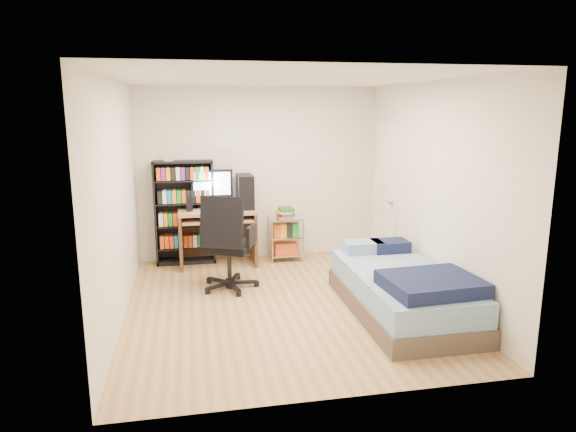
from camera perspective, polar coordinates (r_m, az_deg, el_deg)
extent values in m
cube|color=tan|center=(5.97, -0.47, -9.89)|extent=(3.50, 4.00, 0.04)
cube|color=white|center=(5.55, -0.51, 15.25)|extent=(3.50, 4.00, 0.04)
cube|color=white|center=(7.59, -3.28, 4.76)|extent=(3.50, 0.04, 2.50)
cube|color=white|center=(3.70, 5.26, -3.04)|extent=(3.50, 0.04, 2.50)
cube|color=white|center=(5.58, -18.67, 1.50)|extent=(0.04, 4.00, 2.50)
cube|color=white|center=(6.19, 15.87, 2.66)|extent=(0.04, 4.00, 2.50)
cube|color=black|center=(7.43, -11.43, 0.37)|extent=(0.83, 0.28, 1.47)
cube|color=black|center=(7.55, -11.27, -3.40)|extent=(0.77, 0.26, 0.02)
cube|color=#CD561B|center=(7.51, -11.30, -2.64)|extent=(0.72, 0.22, 0.18)
cube|color=black|center=(7.47, -11.37, -1.02)|extent=(0.77, 0.26, 0.02)
cube|color=#1C86CA|center=(7.44, -11.40, -0.24)|extent=(0.72, 0.22, 0.18)
cube|color=black|center=(7.40, -11.47, 1.42)|extent=(0.77, 0.26, 0.02)
cube|color=orange|center=(7.38, -11.50, 2.21)|extent=(0.72, 0.22, 0.18)
cube|color=black|center=(7.35, -11.57, 3.89)|extent=(0.77, 0.26, 0.02)
cube|color=#1F8E2C|center=(7.33, -11.61, 4.70)|extent=(0.72, 0.22, 0.18)
cube|color=silver|center=(7.32, -13.13, 6.21)|extent=(0.13, 0.12, 0.06)
cube|color=#AA8157|center=(7.25, -7.90, 0.56)|extent=(1.07, 0.59, 0.04)
cube|color=#3A2920|center=(7.33, -11.82, -2.67)|extent=(0.04, 0.59, 0.76)
cube|color=#3A2920|center=(7.38, -3.83, -2.34)|extent=(0.04, 0.59, 0.76)
cube|color=#3A2920|center=(7.60, -7.93, -1.85)|extent=(1.03, 0.03, 0.70)
cube|color=#AA8157|center=(7.19, -7.83, -0.41)|extent=(0.96, 0.48, 0.03)
cube|color=black|center=(7.16, -7.83, -0.24)|extent=(0.47, 0.16, 0.03)
cube|color=black|center=(7.30, -8.45, 3.60)|extent=(0.58, 0.05, 0.39)
cube|color=#CCE0FF|center=(7.27, -8.44, 3.57)|extent=(0.51, 0.01, 0.32)
cube|color=black|center=(7.29, -4.79, 2.74)|extent=(0.21, 0.45, 0.47)
cube|color=black|center=(7.17, -10.89, 1.24)|extent=(0.09, 0.09, 0.18)
cube|color=black|center=(7.14, -6.42, 1.33)|extent=(0.09, 0.09, 0.18)
cylinder|color=black|center=(6.41, -6.52, -5.37)|extent=(0.06, 0.06, 0.42)
cube|color=black|center=(6.35, -6.57, -3.37)|extent=(0.70, 0.70, 0.09)
cube|color=black|center=(6.04, -7.37, -0.72)|extent=(0.53, 0.35, 0.61)
cube|color=black|center=(6.40, -9.06, -1.87)|extent=(0.17, 0.32, 0.24)
cube|color=black|center=(6.23, -4.09, -2.15)|extent=(0.17, 0.32, 0.24)
cylinder|color=silver|center=(7.31, -1.76, -2.98)|extent=(0.02, 0.02, 0.63)
cylinder|color=silver|center=(7.41, 1.74, -2.78)|extent=(0.02, 0.02, 0.63)
cylinder|color=silver|center=(7.62, -2.21, -2.36)|extent=(0.02, 0.02, 0.63)
cylinder|color=silver|center=(7.71, 1.16, -2.18)|extent=(0.02, 0.02, 0.63)
cube|color=silver|center=(7.57, -0.26, -4.22)|extent=(0.47, 0.34, 0.02)
cube|color=silver|center=(7.50, -0.26, -2.24)|extent=(0.47, 0.34, 0.02)
cube|color=silver|center=(7.44, -0.27, -0.28)|extent=(0.47, 0.34, 0.02)
cube|color=#CB441D|center=(7.42, -0.27, 0.33)|extent=(0.20, 0.26, 0.14)
cube|color=brown|center=(5.82, 12.39, -9.46)|extent=(1.05, 2.09, 0.21)
cube|color=#85ACC6|center=(5.74, 12.49, -7.32)|extent=(1.00, 2.05, 0.25)
cube|color=#12193A|center=(5.21, 15.63, -7.30)|extent=(0.94, 0.79, 0.15)
cube|color=#A4C3E8|center=(6.37, 8.30, -3.39)|extent=(0.47, 0.31, 0.14)
cube|color=#12193A|center=(6.47, 11.25, -3.26)|extent=(0.44, 0.31, 0.14)
cube|color=#422B15|center=(5.65, 12.76, -6.20)|extent=(0.29, 0.23, 0.02)
cube|color=white|center=(7.42, 10.78, 2.44)|extent=(0.05, 0.80, 2.00)
sphere|color=#BBBBC0|center=(7.12, 11.30, 1.61)|extent=(0.08, 0.08, 0.08)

